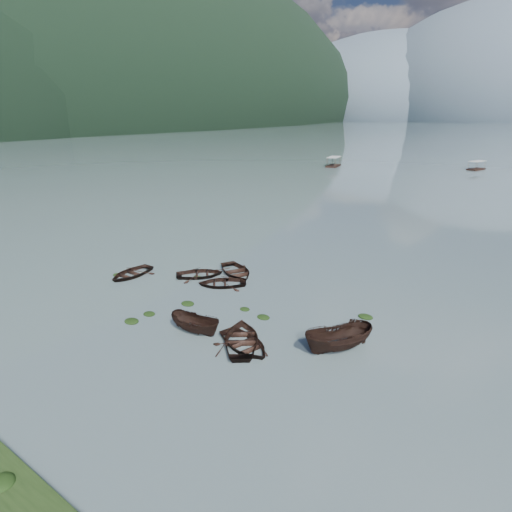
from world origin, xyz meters
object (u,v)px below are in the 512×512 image
Objects in this scene: rowboat_0 at (132,276)px; rowboat_3 at (242,343)px; pontoon_left at (333,166)px; pontoon_centre at (476,170)px.

rowboat_3 reaches higher than rowboat_0.
pontoon_left reaches higher than rowboat_0.
rowboat_3 is at bearing -79.36° from pontoon_left.
pontoon_left is (-17.60, 84.53, 0.00)m from rowboat_0.
pontoon_centre is (16.39, 99.57, 0.00)m from rowboat_0.
pontoon_centre is (33.99, 15.05, 0.00)m from pontoon_left.
rowboat_3 is (15.30, -3.43, 0.00)m from rowboat_0.
pontoon_centre reaches higher than rowboat_0.
rowboat_0 is 0.66× the size of pontoon_left.
pontoon_centre is (1.09, 103.01, 0.00)m from rowboat_3.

